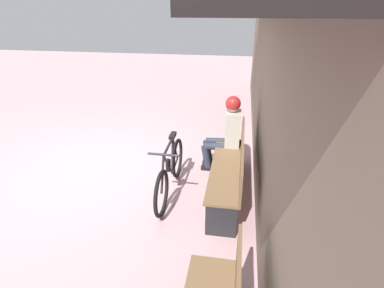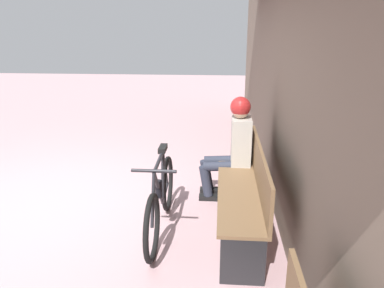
# 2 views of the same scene
# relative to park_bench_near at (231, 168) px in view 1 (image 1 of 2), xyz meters

# --- Properties ---
(ground_plane) EXTENTS (24.00, 24.00, 0.00)m
(ground_plane) POSITION_rel_park_bench_near_xyz_m (-0.31, -2.06, -0.40)
(ground_plane) COLOR #C69EA3
(storefront_wall) EXTENTS (12.00, 0.56, 3.20)m
(storefront_wall) POSITION_rel_park_bench_near_xyz_m (-0.31, 0.40, 1.26)
(storefront_wall) COLOR #756656
(storefront_wall) RESTS_ON ground_plane
(park_bench_near) EXTENTS (1.83, 0.42, 0.84)m
(park_bench_near) POSITION_rel_park_bench_near_xyz_m (0.00, 0.00, 0.00)
(park_bench_near) COLOR brown
(park_bench_near) RESTS_ON ground_plane
(bicycle) EXTENTS (1.56, 0.40, 0.82)m
(bicycle) POSITION_rel_park_bench_near_xyz_m (0.13, -0.83, -0.06)
(bicycle) COLOR black
(bicycle) RESTS_ON ground_plane
(person_seated) EXTENTS (0.34, 0.59, 1.22)m
(person_seated) POSITION_rel_park_bench_near_xyz_m (-0.71, -0.10, 0.30)
(person_seated) COLOR #2D3342
(person_seated) RESTS_ON ground_plane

